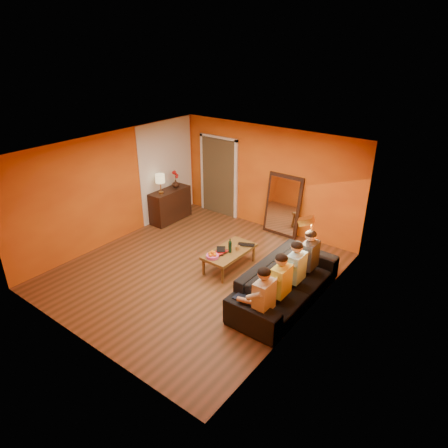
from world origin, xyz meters
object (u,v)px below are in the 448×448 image
Objects in this scene: person_far_left at (264,301)px; person_mid_right at (296,272)px; person_far_right at (309,260)px; vase at (176,184)px; coffee_table at (229,259)px; tumbler at (237,248)px; sofa at (286,283)px; floor_lamp at (309,254)px; person_mid_left at (281,285)px; mirror_frame at (283,205)px; table_lamp at (160,184)px; laptop at (246,246)px; sideboard at (170,205)px; dog at (275,278)px; wine_bottle at (230,245)px.

person_far_left is 1.10m from person_mid_right.
vase is (-4.37, 0.93, 0.35)m from person_far_right.
tumbler is (0.12, 0.12, 0.26)m from coffee_table.
sofa is 1.79× the size of floor_lamp.
person_mid_right is 12.02× the size of tumbler.
person_mid_left is (0.13, -0.45, 0.23)m from sofa.
mirror_frame is 0.59× the size of sofa.
table_lamp is 4.37m from floor_lamp.
floor_lamp is 1.18× the size of person_far_right.
mirror_frame reaches higher than person_mid_left.
laptop is at bearing 75.38° from tumbler.
person_far_left is (4.37, -2.03, -0.49)m from table_lamp.
tumbler is at bearing -129.41° from laptop.
person_far_right is (1.64, 0.36, 0.40)m from coffee_table.
sideboard is 2.31× the size of table_lamp.
person_far_right is at bearing -24.46° from laptop.
person_far_left reaches higher than sofa.
coffee_table is 1.70m from person_mid_right.
person_mid_right reaches higher than dog.
dog is at bearing 127.86° from person_mid_left.
person_far_left is at bearing -172.59° from sofa.
person_far_right reaches higher than sofa.
person_mid_right is (4.37, -0.93, -0.49)m from table_lamp.
sideboard is at bearing 72.58° from sofa.
table_lamp is at bearing 167.98° from person_mid_right.
dog reaches higher than coffee_table.
person_mid_right is (0.00, 1.10, 0.00)m from person_far_left.
table_lamp is 4.13m from dog.
mirror_frame is 2.19m from coffee_table.
vase is (-2.78, 1.34, 0.38)m from wine_bottle.
sofa is 0.52m from person_mid_left.
dog is at bearing -52.37° from laptop.
dog is (3.94, -0.93, -0.80)m from table_lamp.
mirror_frame is 2.33m from floor_lamp.
person_far_left reaches higher than coffee_table.
coffee_table is 0.85× the size of floor_lamp.
person_mid_left is 1.76m from tumbler.
table_lamp is at bearing 167.73° from tumbler.
sideboard is 4.96m from person_far_left.
person_far_right is (0.43, 0.55, 0.30)m from dog.
sideboard is 3.81× the size of wine_bottle.
vase is (-4.34, 0.91, 0.24)m from floor_lamp.
person_far_right is 12.02× the size of tumbler.
person_far_left is at bearing -37.90° from wine_bottle.
tumbler is (-1.52, 0.31, -0.14)m from person_mid_right.
dog is 0.50× the size of person_far_left.
dog is (3.94, -1.23, -0.12)m from sideboard.
coffee_table is 12.02× the size of tumbler.
table_lamp is at bearing 155.08° from person_far_left.
sideboard is 1.93× the size of dog.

